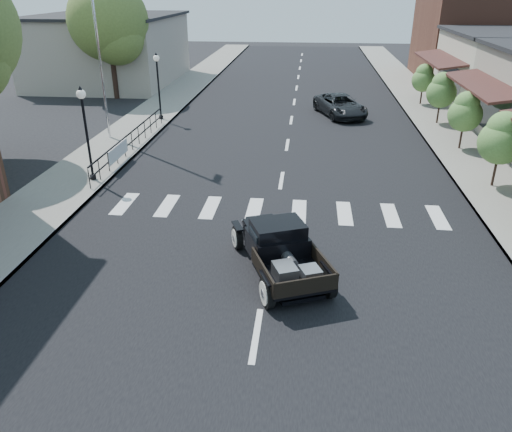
# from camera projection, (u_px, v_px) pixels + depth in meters

# --- Properties ---
(ground) EXTENTS (120.00, 120.00, 0.00)m
(ground) POSITION_uv_depth(u_px,v_px,m) (267.00, 269.00, 14.20)
(ground) COLOR black
(ground) RESTS_ON ground
(road) EXTENTS (14.00, 80.00, 0.02)m
(road) POSITION_uv_depth(u_px,v_px,m) (290.00, 129.00, 27.71)
(road) COLOR black
(road) RESTS_ON ground
(road_markings) EXTENTS (12.00, 60.00, 0.06)m
(road_markings) POSITION_uv_depth(u_px,v_px,m) (285.00, 158.00, 23.21)
(road_markings) COLOR silver
(road_markings) RESTS_ON ground
(sidewalk_left) EXTENTS (3.00, 80.00, 0.15)m
(sidewalk_left) POSITION_uv_depth(u_px,v_px,m) (141.00, 124.00, 28.48)
(sidewalk_left) COLOR gray
(sidewalk_left) RESTS_ON ground
(sidewalk_right) EXTENTS (3.00, 80.00, 0.15)m
(sidewalk_right) POSITION_uv_depth(u_px,v_px,m) (447.00, 132.00, 26.88)
(sidewalk_right) COLOR gray
(sidewalk_right) RESTS_ON ground
(low_building_left) EXTENTS (10.00, 12.00, 5.00)m
(low_building_left) POSITION_uv_depth(u_px,v_px,m) (110.00, 50.00, 39.78)
(low_building_left) COLOR #AA9F8F
(low_building_left) RESTS_ON ground
(far_building_right) EXTENTS (11.00, 10.00, 7.00)m
(far_building_right) POSITION_uv_depth(u_px,v_px,m) (493.00, 36.00, 40.07)
(far_building_right) COLOR brown
(far_building_right) RESTS_ON ground
(railing) EXTENTS (0.08, 10.00, 1.00)m
(railing) POSITION_uv_depth(u_px,v_px,m) (132.00, 140.00, 23.62)
(railing) COLOR black
(railing) RESTS_ON sidewalk_left
(banner) EXTENTS (0.04, 2.20, 0.60)m
(banner) POSITION_uv_depth(u_px,v_px,m) (119.00, 157.00, 21.90)
(banner) COLOR silver
(banner) RESTS_ON sidewalk_left
(lamp_post_b) EXTENTS (0.36, 0.36, 3.73)m
(lamp_post_b) POSITION_uv_depth(u_px,v_px,m) (87.00, 134.00, 19.47)
(lamp_post_b) COLOR black
(lamp_post_b) RESTS_ON sidewalk_left
(lamp_post_c) EXTENTS (0.36, 0.36, 3.73)m
(lamp_post_c) POSITION_uv_depth(u_px,v_px,m) (159.00, 87.00, 28.48)
(lamp_post_c) COLOR black
(lamp_post_c) RESTS_ON sidewalk_left
(flagpole) EXTENTS (0.12, 0.12, 12.14)m
(flagpole) POSITION_uv_depth(u_px,v_px,m) (94.00, 10.00, 23.24)
(flagpole) COLOR silver
(flagpole) RESTS_ON sidewalk_left
(big_tree_far) EXTENTS (5.30, 5.30, 7.78)m
(big_tree_far) POSITION_uv_depth(u_px,v_px,m) (110.00, 40.00, 33.55)
(big_tree_far) COLOR #53682C
(big_tree_far) RESTS_ON ground
(small_tree_b) EXTENTS (1.69, 1.69, 2.82)m
(small_tree_b) POSITION_uv_depth(u_px,v_px,m) (499.00, 151.00, 19.06)
(small_tree_b) COLOR #507D39
(small_tree_b) RESTS_ON sidewalk_right
(small_tree_c) EXTENTS (1.57, 1.57, 2.61)m
(small_tree_c) POSITION_uv_depth(u_px,v_px,m) (464.00, 121.00, 23.51)
(small_tree_c) COLOR #507D39
(small_tree_c) RESTS_ON sidewalk_right
(small_tree_d) EXTENTS (1.63, 1.63, 2.71)m
(small_tree_d) POSITION_uv_depth(u_px,v_px,m) (440.00, 99.00, 27.87)
(small_tree_d) COLOR #507D39
(small_tree_d) RESTS_ON sidewalk_right
(small_tree_e) EXTENTS (1.48, 1.48, 2.46)m
(small_tree_e) POSITION_uv_depth(u_px,v_px,m) (423.00, 85.00, 32.35)
(small_tree_e) COLOR #507D39
(small_tree_e) RESTS_ON sidewalk_right
(hotrod_pickup) EXTENTS (3.48, 4.73, 1.49)m
(hotrod_pickup) POSITION_uv_depth(u_px,v_px,m) (280.00, 249.00, 13.73)
(hotrod_pickup) COLOR black
(hotrod_pickup) RESTS_ON ground
(second_car) EXTENTS (3.52, 5.00, 1.27)m
(second_car) POSITION_uv_depth(u_px,v_px,m) (340.00, 106.00, 30.23)
(second_car) COLOR black
(second_car) RESTS_ON ground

